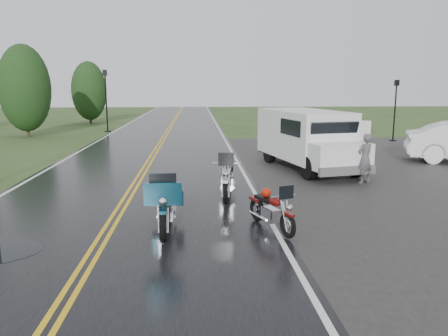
# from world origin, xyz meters

# --- Properties ---
(ground) EXTENTS (120.00, 120.00, 0.00)m
(ground) POSITION_xyz_m (0.00, 0.00, 0.00)
(ground) COLOR #2D471E
(ground) RESTS_ON ground
(road) EXTENTS (8.00, 100.00, 0.04)m
(road) POSITION_xyz_m (0.00, 10.00, 0.02)
(road) COLOR black
(road) RESTS_ON ground
(parking_pad) EXTENTS (14.00, 24.00, 0.03)m
(parking_pad) POSITION_xyz_m (11.00, 5.00, 0.01)
(parking_pad) COLOR black
(parking_pad) RESTS_ON ground
(motorcycle_red) EXTENTS (1.30, 2.01, 1.12)m
(motorcycle_red) POSITION_xyz_m (3.95, -1.19, 0.56)
(motorcycle_red) COLOR #590C0A
(motorcycle_red) RESTS_ON ground
(motorcycle_teal) EXTENTS (0.92, 2.46, 1.45)m
(motorcycle_teal) POSITION_xyz_m (1.33, -1.27, 0.72)
(motorcycle_teal) COLOR #052837
(motorcycle_teal) RESTS_ON ground
(motorcycle_silver) EXTENTS (1.13, 2.46, 1.40)m
(motorcycle_silver) POSITION_xyz_m (2.82, 1.58, 0.70)
(motorcycle_silver) COLOR #9A9CA1
(motorcycle_silver) RESTS_ON ground
(van_white) EXTENTS (3.49, 6.36, 2.36)m
(van_white) POSITION_xyz_m (5.96, 4.75, 1.18)
(van_white) COLOR white
(van_white) RESTS_ON ground
(person_at_van) EXTENTS (0.73, 0.64, 1.68)m
(person_at_van) POSITION_xyz_m (7.68, 4.10, 0.84)
(person_at_van) COLOR #504F54
(person_at_van) RESTS_ON ground
(lamp_post_far_left) EXTENTS (0.38, 0.38, 4.44)m
(lamp_post_far_left) POSITION_xyz_m (-4.30, 21.89, 2.22)
(lamp_post_far_left) COLOR black
(lamp_post_far_left) RESTS_ON ground
(lamp_post_far_right) EXTENTS (0.31, 0.31, 3.66)m
(lamp_post_far_right) POSITION_xyz_m (13.82, 15.33, 1.83)
(lamp_post_far_right) COLOR black
(lamp_post_far_right) RESTS_ON ground
(tree_left_mid) EXTENTS (3.22, 3.22, 5.03)m
(tree_left_mid) POSITION_xyz_m (-8.86, 19.13, 2.52)
(tree_left_mid) COLOR #1E3D19
(tree_left_mid) RESTS_ON ground
(tree_left_far) EXTENTS (2.99, 2.99, 4.59)m
(tree_left_far) POSITION_xyz_m (-7.16, 29.07, 2.30)
(tree_left_far) COLOR #1E3D19
(tree_left_far) RESTS_ON ground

